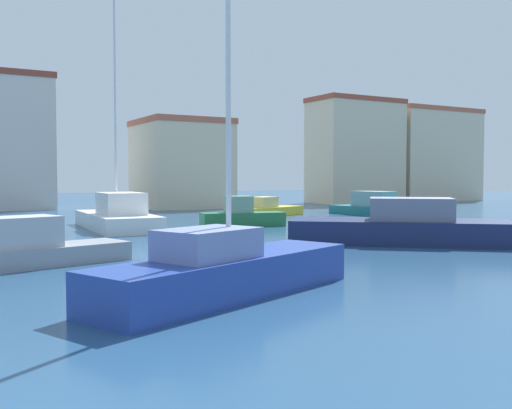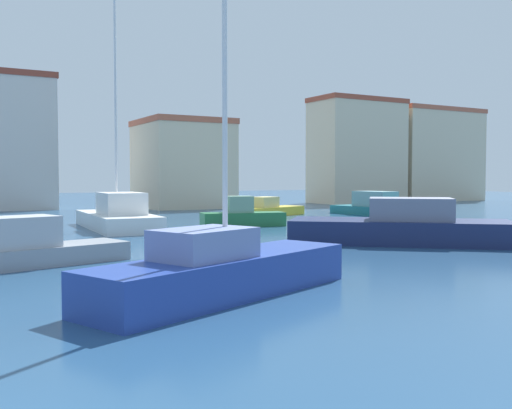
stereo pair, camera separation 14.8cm
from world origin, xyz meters
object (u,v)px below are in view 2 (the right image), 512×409
Objects in this scene: sailboat_white_near_pier at (118,216)px; motorboat_navy_far_right at (402,227)px; sailboat_blue_behind_lamppost at (222,270)px; motorboat_grey_distant_east at (22,250)px; motorboat_yellow_center_channel at (270,209)px; motorboat_teal_distant_north at (379,207)px; motorboat_green_inner_mooring at (242,216)px.

sailboat_white_near_pier is 14.84m from motorboat_navy_far_right.
motorboat_navy_far_right is at bearing 28.46° from sailboat_blue_behind_lamppost.
motorboat_yellow_center_channel is at bearing 41.46° from motorboat_grey_distant_east.
sailboat_blue_behind_lamppost reaches higher than motorboat_yellow_center_channel.
motorboat_yellow_center_channel is 0.60× the size of sailboat_blue_behind_lamppost.
motorboat_teal_distant_north is (25.68, 13.23, 0.06)m from motorboat_grey_distant_east.
motorboat_yellow_center_channel is at bearing 49.02° from motorboat_green_inner_mooring.
sailboat_white_near_pier reaches higher than motorboat_navy_far_right.
motorboat_green_inner_mooring is 0.83× the size of motorboat_yellow_center_channel.
motorboat_green_inner_mooring is 10.77m from motorboat_navy_far_right.
motorboat_navy_far_right is (8.24, -12.35, -0.04)m from sailboat_white_near_pier.
motorboat_green_inner_mooring is at bearing -130.98° from motorboat_yellow_center_channel.
motorboat_grey_distant_east is (-18.48, -16.33, 0.06)m from motorboat_yellow_center_channel.
sailboat_blue_behind_lamppost is at bearing -123.03° from motorboat_yellow_center_channel.
motorboat_grey_distant_east is at bearing -118.70° from sailboat_white_near_pier.
motorboat_navy_far_right is (1.77, -10.62, 0.09)m from motorboat_green_inner_mooring.
motorboat_green_inner_mooring is 16.00m from motorboat_grey_distant_east.
motorboat_grey_distant_east is at bearing 115.58° from sailboat_blue_behind_lamppost.
sailboat_white_near_pier is 1.61× the size of motorboat_navy_far_right.
motorboat_navy_far_right is at bearing -80.54° from motorboat_green_inner_mooring.
motorboat_green_inner_mooring is 0.49× the size of sailboat_blue_behind_lamppost.
motorboat_green_inner_mooring is at bearing 37.32° from motorboat_grey_distant_east.
motorboat_green_inner_mooring is at bearing -164.76° from motorboat_teal_distant_north.
motorboat_grey_distant_east is at bearing -138.54° from motorboat_yellow_center_channel.
motorboat_navy_far_right is 1.06× the size of motorboat_teal_distant_north.
motorboat_grey_distant_east is at bearing -142.68° from motorboat_green_inner_mooring.
motorboat_teal_distant_north reaches higher than motorboat_yellow_center_channel.
sailboat_white_near_pier is 6.70m from motorboat_green_inner_mooring.
motorboat_grey_distant_east is (-12.72, -9.70, -0.05)m from motorboat_green_inner_mooring.
motorboat_green_inner_mooring is 0.72× the size of motorboat_grey_distant_east.
motorboat_yellow_center_channel is at bearing 76.99° from motorboat_navy_far_right.
motorboat_green_inner_mooring reaches higher than motorboat_yellow_center_channel.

